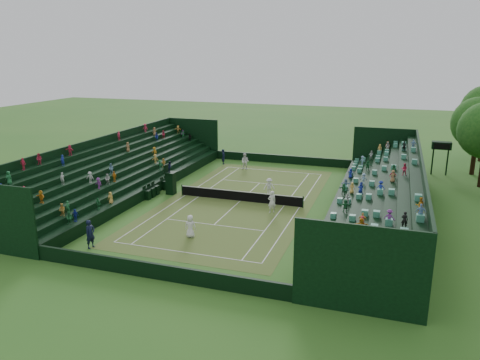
% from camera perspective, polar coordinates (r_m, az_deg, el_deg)
% --- Properties ---
extents(ground, '(160.00, 160.00, 0.00)m').
position_cam_1_polar(ground, '(42.54, -0.00, -2.60)').
color(ground, '#2F6A21').
rests_on(ground, ground).
extents(court_surface, '(12.97, 26.77, 0.01)m').
position_cam_1_polar(court_surface, '(42.54, -0.00, -2.59)').
color(court_surface, '#447828').
rests_on(court_surface, ground).
extents(perimeter_wall_north, '(17.17, 0.20, 1.00)m').
position_cam_1_polar(perimeter_wall_north, '(57.16, 5.10, 2.54)').
color(perimeter_wall_north, black).
rests_on(perimeter_wall_north, ground).
extents(perimeter_wall_south, '(17.17, 0.20, 1.00)m').
position_cam_1_polar(perimeter_wall_south, '(28.82, -10.33, -10.86)').
color(perimeter_wall_south, black).
rests_on(perimeter_wall_south, ground).
extents(perimeter_wall_east, '(0.20, 31.77, 1.00)m').
position_cam_1_polar(perimeter_wall_east, '(40.61, 11.44, -3.05)').
color(perimeter_wall_east, black).
rests_on(perimeter_wall_east, ground).
extents(perimeter_wall_west, '(0.20, 31.77, 1.00)m').
position_cam_1_polar(perimeter_wall_west, '(45.70, -10.13, -0.91)').
color(perimeter_wall_west, black).
rests_on(perimeter_wall_west, ground).
extents(north_grandstand, '(6.60, 32.00, 4.90)m').
position_cam_1_polar(north_grandstand, '(40.05, 17.45, -2.16)').
color(north_grandstand, black).
rests_on(north_grandstand, ground).
extents(south_grandstand, '(6.60, 32.00, 4.90)m').
position_cam_1_polar(south_grandstand, '(47.53, -14.62, 0.76)').
color(south_grandstand, black).
rests_on(south_grandstand, ground).
extents(tennis_net, '(11.67, 0.10, 1.06)m').
position_cam_1_polar(tennis_net, '(42.38, -0.00, -1.92)').
color(tennis_net, black).
rests_on(tennis_net, ground).
extents(scoreboard_tower, '(2.00, 1.00, 3.70)m').
position_cam_1_polar(scoreboard_tower, '(55.46, 23.35, 3.73)').
color(scoreboard_tower, black).
rests_on(scoreboard_tower, ground).
extents(umpire_chair, '(1.01, 1.01, 3.19)m').
position_cam_1_polar(umpire_chair, '(44.84, -8.46, -0.01)').
color(umpire_chair, black).
rests_on(umpire_chair, ground).
extents(courtside_chairs, '(0.59, 5.55, 1.27)m').
position_cam_1_polar(courtside_chairs, '(45.83, -9.73, -0.87)').
color(courtside_chairs, black).
rests_on(courtside_chairs, ground).
extents(player_near_west, '(0.90, 0.66, 1.70)m').
position_cam_1_polar(player_near_west, '(34.36, -6.07, -5.64)').
color(player_near_west, white).
rests_on(player_near_west, ground).
extents(player_near_east, '(0.84, 0.79, 1.92)m').
position_cam_1_polar(player_near_east, '(39.35, 3.91, -2.67)').
color(player_near_east, white).
rests_on(player_near_east, ground).
extents(player_far_west, '(0.98, 0.80, 1.89)m').
position_cam_1_polar(player_far_west, '(53.75, 0.62, 2.27)').
color(player_far_west, white).
rests_on(player_far_west, ground).
extents(player_far_east, '(1.22, 1.03, 1.64)m').
position_cam_1_polar(player_far_east, '(44.25, 3.57, -0.80)').
color(player_far_east, white).
rests_on(player_far_east, ground).
extents(line_judge_north, '(0.62, 0.77, 1.83)m').
position_cam_1_polar(line_judge_north, '(56.44, -2.02, 2.86)').
color(line_judge_north, black).
rests_on(line_judge_north, ground).
extents(line_judge_south, '(0.66, 0.84, 2.02)m').
position_cam_1_polar(line_judge_south, '(33.95, -17.79, -6.30)').
color(line_judge_south, black).
rests_on(line_judge_south, ground).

